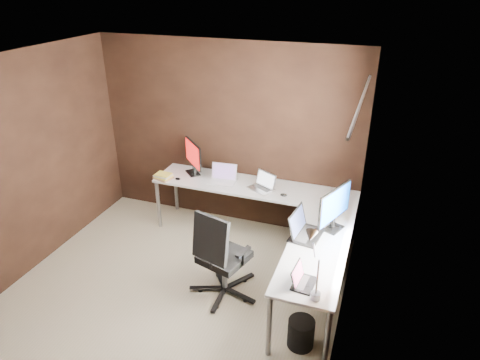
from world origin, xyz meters
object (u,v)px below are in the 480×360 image
Objects in this scene: book_stack at (163,176)px; desk_lamp at (312,255)px; office_chair at (222,270)px; laptop_white at (223,178)px; monitor_left at (193,156)px; laptop_silver at (263,185)px; monitor_right at (335,206)px; laptop_black_big at (303,230)px; drawer_pedestal at (320,242)px; wastebasket at (301,333)px; laptop_black_small at (302,280)px.

book_stack is 0.43× the size of desk_lamp.
office_chair is (-1.02, 0.52, -0.81)m from desk_lamp.
office_chair is (1.26, -1.06, -0.45)m from book_stack.
monitor_left is at bearing 162.32° from laptop_white.
laptop_silver is 1.31m from office_chair.
monitor_left reaches higher than laptop_silver.
laptop_silver is 0.62× the size of desk_lamp.
monitor_right reaches higher than book_stack.
laptop_white is (0.47, -0.10, -0.21)m from monitor_left.
monitor_right is 1.39m from office_chair.
laptop_black_big is 0.96m from desk_lamp.
drawer_pedestal is 1.34× the size of laptop_black_big.
drawer_pedestal is 2.04× the size of wastebasket.
monitor_right is at bearing -29.28° from laptop_white.
laptop_black_big reaches higher than book_stack.
laptop_white is 1.36× the size of book_stack.
book_stack is at bearing -92.15° from monitor_left.
drawer_pedestal is 1.00m from laptop_silver.
wastebasket is at bearing -89.36° from laptop_black_small.
laptop_white is 2.20m from laptop_black_small.
book_stack is at bearing 78.31° from laptop_black_big.
laptop_black_big is 1.03m from wastebasket.
laptop_black_big is 0.42× the size of office_chair.
drawer_pedestal is 1.43m from laptop_black_small.
desk_lamp reaches higher than drawer_pedestal.
drawer_pedestal is at bearing 6.84° from laptop_black_small.
laptop_black_big is at bearing 14.63° from monitor_left.
laptop_black_big is (-0.28, -0.22, -0.22)m from monitor_right.
laptop_silver is 1.31× the size of wastebasket.
laptop_black_big is 2.17m from book_stack.
laptop_white is 1.55m from laptop_black_big.
monitor_right is at bearing -64.92° from drawer_pedestal.
monitor_right is 1.25× the size of laptop_black_big.
laptop_silver is at bearing -8.38° from laptop_white.
drawer_pedestal is 2.27× the size of book_stack.
drawer_pedestal is at bearing -19.19° from laptop_white.
desk_lamp reaches higher than laptop_black_small.
desk_lamp reaches higher than monitor_right.
monitor_left reaches higher than laptop_black_big.
monitor_left is 1.06m from laptop_silver.
desk_lamp is at bearing 1.17° from monitor_left.
office_chair is at bearing 121.41° from laptop_black_big.
laptop_silver reaches higher than drawer_pedestal.
desk_lamp is at bearing -85.06° from drawer_pedestal.
monitor_right is at bearing -11.99° from book_stack.
office_chair is (0.47, -1.25, -0.47)m from laptop_white.
drawer_pedestal is 2.02m from monitor_left.
wastebasket is at bearing 1.73° from monitor_left.
drawer_pedestal is 0.80m from monitor_right.
book_stack is 0.25× the size of office_chair.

